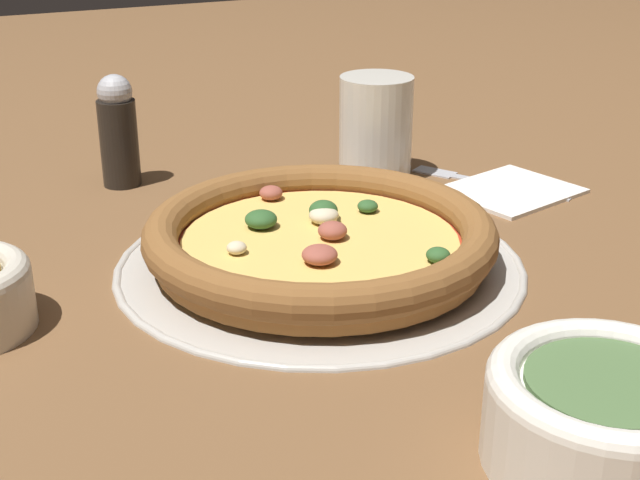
{
  "coord_description": "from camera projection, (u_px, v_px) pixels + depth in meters",
  "views": [
    {
      "loc": [
        -0.3,
        -0.61,
        0.31
      ],
      "look_at": [
        0.0,
        0.0,
        0.02
      ],
      "focal_mm": 50.0,
      "sensor_mm": 36.0,
      "label": 1
    }
  ],
  "objects": [
    {
      "name": "bowl_far",
      "position": [
        606.0,
        413.0,
        0.49
      ],
      "size": [
        0.13,
        0.13,
        0.06
      ],
      "color": "silver",
      "rests_on": "ground_plane"
    },
    {
      "name": "pizza_tray",
      "position": [
        320.0,
        262.0,
        0.75
      ],
      "size": [
        0.34,
        0.34,
        0.01
      ],
      "color": "#B7B2A8",
      "rests_on": "ground_plane"
    },
    {
      "name": "napkin",
      "position": [
        511.0,
        189.0,
        0.91
      ],
      "size": [
        0.14,
        0.13,
        0.01
      ],
      "rotation": [
        0.0,
        0.0,
        0.23
      ],
      "color": "white",
      "rests_on": "ground_plane"
    },
    {
      "name": "pizza",
      "position": [
        320.0,
        237.0,
        0.74
      ],
      "size": [
        0.29,
        0.29,
        0.04
      ],
      "color": "#A86B33",
      "rests_on": "pizza_tray"
    },
    {
      "name": "drinking_cup",
      "position": [
        376.0,
        128.0,
        0.94
      ],
      "size": [
        0.08,
        0.08,
        0.11
      ],
      "color": "silver",
      "rests_on": "ground_plane"
    },
    {
      "name": "ground_plane",
      "position": [
        320.0,
        266.0,
        0.75
      ],
      "size": [
        3.0,
        3.0,
        0.0
      ],
      "primitive_type": "plane",
      "color": "brown"
    },
    {
      "name": "pepper_shaker",
      "position": [
        118.0,
        131.0,
        0.91
      ],
      "size": [
        0.04,
        0.04,
        0.12
      ],
      "color": "black",
      "rests_on": "ground_plane"
    },
    {
      "name": "fork",
      "position": [
        480.0,
        180.0,
        0.94
      ],
      "size": [
        0.1,
        0.16,
        0.0
      ],
      "rotation": [
        0.0,
        0.0,
        8.37
      ],
      "color": "#B7B7BC",
      "rests_on": "ground_plane"
    }
  ]
}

